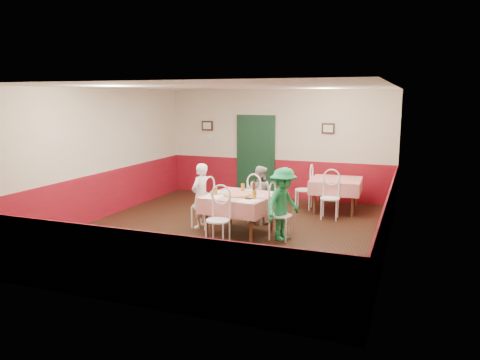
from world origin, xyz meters
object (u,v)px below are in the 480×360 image
(chair_left, at_px, (203,206))
(chair_second_a, at_px, (304,190))
(diner_left, at_px, (201,196))
(chair_near, at_px, (218,221))
(glass_b, at_px, (254,195))
(glass_a, at_px, (215,191))
(second_table, at_px, (336,195))
(glass_c, at_px, (243,187))
(chair_second_b, at_px, (330,199))
(wallet, at_px, (249,199))
(main_table, at_px, (240,214))
(diner_far, at_px, (260,194))
(diner_right, at_px, (283,204))
(beer_bottle, at_px, (254,186))
(chair_far, at_px, (259,202))
(pizza, at_px, (238,195))
(chair_right, at_px, (281,216))

(chair_left, height_order, chair_second_a, same)
(diner_left, bearing_deg, chair_near, 51.87)
(chair_left, bearing_deg, glass_b, 84.52)
(glass_b, bearing_deg, glass_a, 174.44)
(second_table, distance_m, glass_c, 2.60)
(second_table, bearing_deg, chair_second_b, -90.00)
(chair_second_a, bearing_deg, wallet, -11.04)
(main_table, bearing_deg, glass_a, -158.88)
(chair_second_b, bearing_deg, diner_far, -151.15)
(chair_second_a, distance_m, diner_right, 2.59)
(glass_a, bearing_deg, wallet, -10.74)
(glass_b, distance_m, beer_bottle, 0.69)
(chair_far, relative_size, chair_near, 1.00)
(pizza, bearing_deg, diner_right, -2.14)
(chair_second_a, xyz_separation_m, glass_a, (-1.13, -2.63, 0.38))
(main_table, xyz_separation_m, glass_b, (0.38, -0.25, 0.46))
(chair_left, bearing_deg, chair_near, 48.71)
(chair_second_b, relative_size, diner_right, 0.67)
(chair_near, xyz_separation_m, wallet, (0.39, 0.53, 0.32))
(chair_second_a, relative_size, diner_right, 0.67)
(diner_left, relative_size, diner_far, 1.09)
(beer_bottle, xyz_separation_m, wallet, (0.14, -0.71, -0.10))
(chair_left, relative_size, chair_near, 1.00)
(beer_bottle, relative_size, diner_left, 0.16)
(main_table, distance_m, chair_second_a, 2.56)
(chair_far, height_order, wallet, chair_far)
(chair_right, distance_m, glass_b, 0.62)
(glass_b, height_order, diner_left, diner_left)
(glass_b, relative_size, beer_bottle, 0.69)
(chair_second_b, xyz_separation_m, glass_b, (-1.06, -1.96, 0.38))
(main_table, relative_size, pizza, 2.47)
(glass_a, xyz_separation_m, diner_left, (-0.45, 0.28, -0.18))
(chair_right, height_order, glass_c, same)
(second_table, relative_size, chair_right, 1.24)
(second_table, xyz_separation_m, diner_right, (-0.55, -2.57, 0.30))
(second_table, distance_m, chair_near, 3.65)
(main_table, height_order, chair_second_b, chair_second_b)
(chair_right, height_order, diner_left, diner_left)
(chair_near, relative_size, pizza, 1.82)
(glass_c, xyz_separation_m, diner_far, (0.21, 0.48, -0.23))
(wallet, bearing_deg, chair_near, -119.01)
(second_table, distance_m, diner_left, 3.32)
(chair_second_a, bearing_deg, second_table, 87.27)
(glass_a, xyz_separation_m, glass_b, (0.82, -0.08, 0.00))
(glass_b, relative_size, glass_c, 1.06)
(second_table, distance_m, diner_far, 2.07)
(glass_a, relative_size, glass_c, 1.01)
(chair_far, distance_m, glass_c, 0.61)
(glass_c, bearing_deg, chair_right, -28.84)
(diner_right, bearing_deg, main_table, 102.99)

